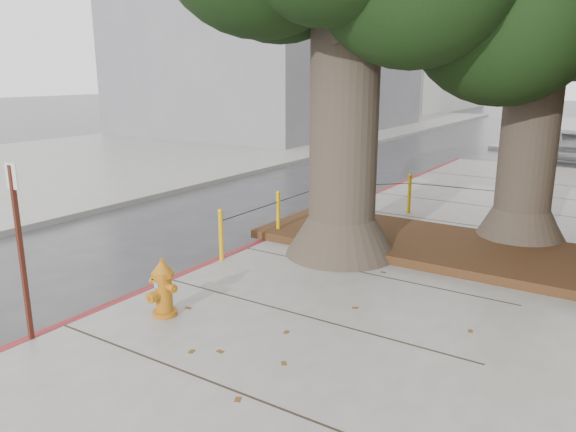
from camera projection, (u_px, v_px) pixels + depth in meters
name	position (u px, v px, depth m)	size (l,w,h in m)	color
ground	(270.00, 316.00, 8.06)	(140.00, 140.00, 0.00)	#28282B
sidewalk_opposite	(134.00, 153.00, 23.57)	(14.00, 60.00, 0.15)	slate
curb_red	(260.00, 245.00, 11.13)	(0.14, 26.00, 0.16)	maroon
planter_bed	(426.00, 244.00, 10.68)	(6.40, 2.60, 0.16)	black
building_far_grey	(275.00, 25.00, 32.34)	(12.00, 16.00, 12.00)	slate
building_far_white	(398.00, 26.00, 51.65)	(12.00, 18.00, 15.00)	silver
bollard_ring	(355.00, 205.00, 11.90)	(3.79, 5.39, 0.95)	#D59A0B
fire_hydrant	(163.00, 288.00, 7.65)	(0.43, 0.40, 0.82)	#B56812
signpost	(20.00, 243.00, 6.75)	(0.22, 0.05, 2.23)	#471911
car_silver	(574.00, 145.00, 21.55)	(1.55, 3.84, 1.31)	#A2A2A7
car_dark	(339.00, 130.00, 28.37)	(1.48, 3.65, 1.06)	black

